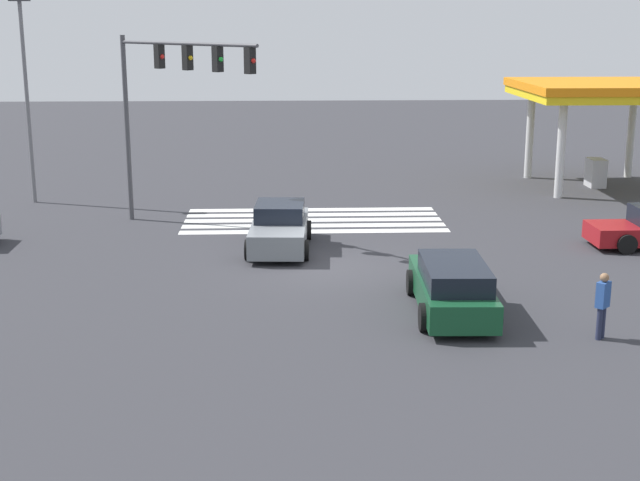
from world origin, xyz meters
name	(u,v)px	position (x,y,z in m)	size (l,w,h in m)	color
ground_plane	(320,266)	(0.00, 0.00, 0.00)	(115.99, 115.99, 0.00)	#333338
crosswalk_markings	(313,220)	(0.00, -6.59, 0.00)	(9.89, 4.40, 0.01)	silver
traffic_signal_mast	(170,84)	(5.11, -5.11, 5.30)	(5.25, 5.25, 6.96)	#47474C
car_0	(452,287)	(-3.29, 4.69, 0.72)	(2.14, 4.91, 1.46)	#144728
car_1	(280,228)	(1.27, -2.27, 0.70)	(2.24, 4.63, 1.52)	gray
gas_station_canopy	(602,95)	(-13.24, -13.09, 4.21)	(7.23, 7.23, 4.78)	yellow
pedestrian	(603,302)	(-6.54, 6.78, 0.92)	(0.41, 0.41, 1.66)	#232842
street_light_pole_b	(26,82)	(11.66, -10.49, 5.02)	(0.80, 0.36, 8.43)	slate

